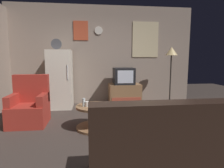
% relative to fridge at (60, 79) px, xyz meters
% --- Properties ---
extents(ground_plane, '(12.00, 12.00, 0.00)m').
position_rel_fridge_xyz_m(ground_plane, '(1.14, -1.97, -0.75)').
color(ground_plane, '#3D332D').
extents(wall_with_art, '(5.20, 0.12, 2.75)m').
position_rel_fridge_xyz_m(wall_with_art, '(1.14, 0.48, 0.63)').
color(wall_with_art, gray).
rests_on(wall_with_art, ground_plane).
extents(fridge, '(0.60, 0.62, 1.77)m').
position_rel_fridge_xyz_m(fridge, '(0.00, 0.00, 0.00)').
color(fridge, silver).
rests_on(fridge, ground_plane).
extents(tv_stand, '(0.84, 0.53, 0.60)m').
position_rel_fridge_xyz_m(tv_stand, '(1.70, 0.00, -0.46)').
color(tv_stand, '#8E6642').
rests_on(tv_stand, ground_plane).
extents(crt_tv, '(0.54, 0.51, 0.44)m').
position_rel_fridge_xyz_m(crt_tv, '(1.67, 0.00, 0.06)').
color(crt_tv, black).
rests_on(crt_tv, tv_stand).
extents(standing_lamp, '(0.32, 0.32, 1.59)m').
position_rel_fridge_xyz_m(standing_lamp, '(2.93, -0.12, 0.60)').
color(standing_lamp, '#332D28').
rests_on(standing_lamp, ground_plane).
extents(coffee_table, '(0.72, 0.72, 0.43)m').
position_rel_fridge_xyz_m(coffee_table, '(0.85, -1.60, -0.54)').
color(coffee_table, '#8E6642').
rests_on(coffee_table, ground_plane).
extents(wine_glass, '(0.05, 0.05, 0.15)m').
position_rel_fridge_xyz_m(wine_glass, '(0.64, -1.64, -0.25)').
color(wine_glass, silver).
rests_on(wine_glass, coffee_table).
extents(mug_ceramic_white, '(0.08, 0.08, 0.09)m').
position_rel_fridge_xyz_m(mug_ceramic_white, '(0.70, -1.66, -0.28)').
color(mug_ceramic_white, silver).
rests_on(mug_ceramic_white, coffee_table).
extents(remote_control, '(0.15, 0.06, 0.02)m').
position_rel_fridge_xyz_m(remote_control, '(0.91, -1.56, -0.31)').
color(remote_control, black).
rests_on(remote_control, coffee_table).
extents(armchair, '(0.68, 0.68, 0.96)m').
position_rel_fridge_xyz_m(armchair, '(-0.43, -1.19, -0.42)').
color(armchair, '#A52D23').
rests_on(armchair, ground_plane).
extents(couch, '(1.70, 0.80, 0.92)m').
position_rel_fridge_xyz_m(couch, '(1.58, -3.29, -0.44)').
color(couch, black).
rests_on(couch, ground_plane).
extents(book_stack, '(0.20, 0.17, 0.07)m').
position_rel_fridge_xyz_m(book_stack, '(2.25, -0.13, -0.72)').
color(book_stack, '#71989F').
rests_on(book_stack, ground_plane).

